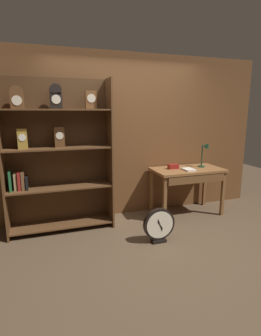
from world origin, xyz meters
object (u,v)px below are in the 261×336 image
Objects in this scene: bookshelf at (56,155)px; round_clock_large at (159,225)px; workbench at (188,175)px; toolbox_small at (173,166)px; desk_lamp at (205,151)px; open_repair_manual at (189,169)px.

round_clock_large is (1.22, -0.85, -0.87)m from bookshelf.
toolbox_small is (-0.23, 0.10, 0.14)m from workbench.
desk_lamp is 1.65m from round_clock_large.
open_repair_manual reaches higher than workbench.
desk_lamp reaches higher than workbench.
open_repair_manual is (0.18, -0.18, -0.03)m from toolbox_small.
bookshelf is at bearing 177.71° from workbench.
round_clock_large is (-1.20, -0.80, -0.82)m from desk_lamp.
toolbox_small reaches higher than open_repair_manual.
toolbox_small is 0.26m from open_repair_manual.
open_repair_manual is at bearing 39.67° from round_clock_large.
round_clock_large is at bearing -141.98° from open_repair_manual.
desk_lamp is 0.94× the size of round_clock_large.
workbench is 0.15m from open_repair_manual.
open_repair_manual reaches higher than round_clock_large.
open_repair_manual is (-0.38, -0.12, -0.27)m from desk_lamp.
open_repair_manual is at bearing -45.10° from toolbox_small.
workbench is at bearing 59.26° from open_repair_manual.
bookshelf is 1.72m from round_clock_large.
toolbox_small reaches higher than round_clock_large.
bookshelf is 4.59× the size of round_clock_large.
round_clock_large is at bearing -126.48° from toolbox_small.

